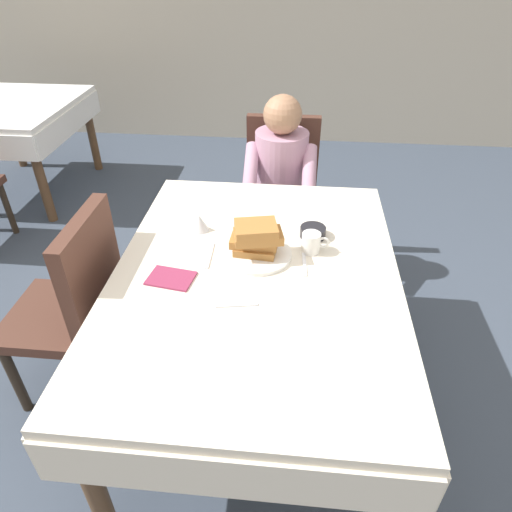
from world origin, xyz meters
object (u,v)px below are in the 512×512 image
plate_breakfast (257,254)px  bowl_butter (313,232)px  cup_coffee (312,243)px  spoon_near_edge (237,305)px  chair_diner (281,185)px  background_table_far (15,118)px  syrup_pitcher (200,223)px  chair_left_side (76,300)px  breakfast_stack (256,238)px  knife_right_of_plate (304,261)px  dining_table_main (256,289)px  fork_left_of_plate (210,255)px  diner_person (280,175)px

plate_breakfast → bowl_butter: bowl_butter is taller
cup_coffee → spoon_near_edge: 0.45m
plate_breakfast → cup_coffee: 0.23m
chair_diner → cup_coffee: 1.06m
bowl_butter → background_table_far: (-2.30, 1.67, -0.14)m
bowl_butter → syrup_pitcher: bearing=179.5°
chair_left_side → syrup_pitcher: chair_left_side is taller
breakfast_stack → knife_right_of_plate: (0.19, -0.02, -0.08)m
plate_breakfast → knife_right_of_plate: 0.19m
dining_table_main → plate_breakfast: size_ratio=5.44×
bowl_butter → spoon_near_edge: 0.55m
chair_left_side → bowl_butter: 1.05m
bowl_butter → fork_left_of_plate: 0.45m
spoon_near_edge → bowl_butter: bearing=51.5°
diner_person → breakfast_stack: size_ratio=5.03×
spoon_near_edge → background_table_far: bearing=124.2°
diner_person → breakfast_stack: diner_person is taller
chair_diner → fork_left_of_plate: (-0.24, -1.09, 0.21)m
chair_left_side → plate_breakfast: 0.80m
spoon_near_edge → knife_right_of_plate: bearing=42.0°
dining_table_main → breakfast_stack: breakfast_stack is taller
chair_diner → chair_left_side: same height
syrup_pitcher → bowl_butter: bearing=-0.5°
chair_left_side → breakfast_stack: chair_left_side is taller
knife_right_of_plate → syrup_pitcher: bearing=63.9°
cup_coffee → spoon_near_edge: bearing=-125.7°
chair_diner → plate_breakfast: size_ratio=3.32×
plate_breakfast → syrup_pitcher: syrup_pitcher is taller
chair_left_side → breakfast_stack: bearing=-82.0°
breakfast_stack → chair_diner: bearing=87.2°
chair_diner → breakfast_stack: (-0.05, -1.06, 0.29)m
breakfast_stack → spoon_near_edge: 0.32m
syrup_pitcher → cup_coffee: bearing=-13.7°
diner_person → fork_left_of_plate: 0.96m
knife_right_of_plate → spoon_near_edge: (-0.23, -0.29, 0.00)m
cup_coffee → bowl_butter: cup_coffee is taller
knife_right_of_plate → background_table_far: knife_right_of_plate is taller
knife_right_of_plate → plate_breakfast: bearing=80.5°
breakfast_stack → cup_coffee: (0.22, 0.05, -0.04)m
fork_left_of_plate → plate_breakfast: bearing=-85.5°
cup_coffee → spoon_near_edge: (-0.26, -0.36, -0.04)m
diner_person → fork_left_of_plate: bearing=75.5°
bowl_butter → knife_right_of_plate: size_ratio=0.55×
breakfast_stack → knife_right_of_plate: breakfast_stack is taller
background_table_far → dining_table_main: bearing=-43.0°
syrup_pitcher → background_table_far: (-1.81, 1.67, -0.15)m
bowl_butter → background_table_far: bowl_butter is taller
bowl_butter → syrup_pitcher: size_ratio=1.38×
fork_left_of_plate → spoon_near_edge: 0.32m
knife_right_of_plate → background_table_far: bearing=47.2°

